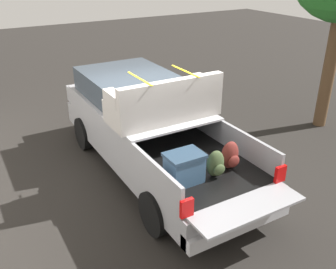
# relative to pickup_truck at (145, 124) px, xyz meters

# --- Properties ---
(ground_plane) EXTENTS (40.00, 40.00, 0.00)m
(ground_plane) POSITION_rel_pickup_truck_xyz_m (-0.36, -0.00, -0.95)
(ground_plane) COLOR black
(pickup_truck) EXTENTS (6.05, 2.08, 2.23)m
(pickup_truck) POSITION_rel_pickup_truck_xyz_m (0.00, 0.00, 0.00)
(pickup_truck) COLOR gray
(pickup_truck) RESTS_ON ground_plane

